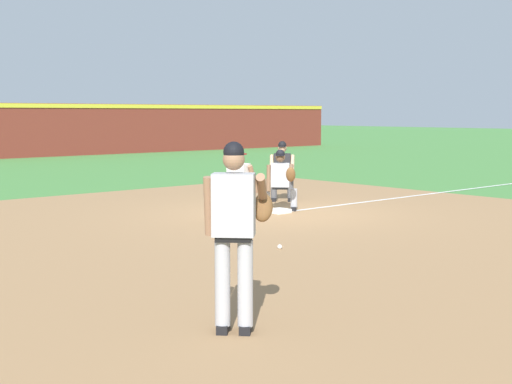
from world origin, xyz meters
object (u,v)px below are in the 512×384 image
object	(u,v)px
baserunner	(239,182)
umpire	(282,169)
baseball	(280,247)
first_base_bag	(279,211)
pitcher	(236,225)
first_baseman	(281,178)

from	to	relation	value
baserunner	umpire	xyz separation A→B (m)	(2.92, 1.89, 0.00)
baseball	baserunner	bearing A→B (deg)	63.37
baseball	baserunner	xyz separation A→B (m)	(1.26, 2.52, 0.76)
first_base_bag	umpire	xyz separation A→B (m)	(1.42, 1.43, 0.75)
pitcher	first_baseman	world-z (taller)	pitcher
baserunner	umpire	bearing A→B (deg)	32.93
baseball	first_baseman	world-z (taller)	first_baseman
first_base_bag	umpire	world-z (taller)	umpire
first_baseman	umpire	xyz separation A→B (m)	(1.17, 1.21, 0.06)
baseball	first_baseman	bearing A→B (deg)	46.72
first_baseman	umpire	distance (m)	1.68
umpire	first_base_bag	bearing A→B (deg)	-134.83
first_base_bag	baseball	world-z (taller)	first_base_bag
pitcher	baserunner	distance (m)	7.00
baseball	baserunner	distance (m)	2.92
first_baseman	baserunner	xyz separation A→B (m)	(-1.75, -0.68, 0.06)
first_base_bag	baseball	distance (m)	4.06
pitcher	umpire	xyz separation A→B (m)	(7.41, 7.25, -0.27)
first_base_bag	first_baseman	size ratio (longest dim) A/B	0.28
baseball	baserunner	size ratio (longest dim) A/B	0.05
first_base_bag	umpire	bearing A→B (deg)	45.17
umpire	baseball	bearing A→B (deg)	-133.49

